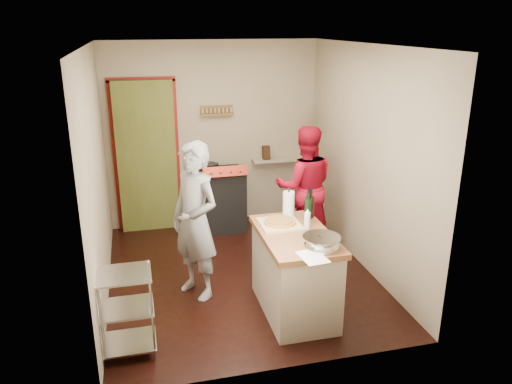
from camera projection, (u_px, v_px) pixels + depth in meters
floor at (240, 274)px, 5.90m from camera, size 3.50×3.50×0.00m
back_wall at (168, 148)px, 7.02m from camera, size 3.00×0.44×2.60m
left_wall at (97, 178)px, 5.14m from camera, size 0.04×3.50×2.60m
right_wall at (365, 159)px, 5.82m from camera, size 0.04×3.50×2.60m
ceiling at (238, 44)px, 5.05m from camera, size 3.00×3.50×0.02m
stove at (222, 198)px, 7.07m from camera, size 0.60×0.63×1.00m
wire_shelving at (126, 309)px, 4.36m from camera, size 0.48×0.40×0.80m
island at (295, 270)px, 5.01m from camera, size 0.68×1.27×1.17m
person_stripe at (195, 221)px, 5.20m from camera, size 0.69×0.74×1.69m
person_red at (305, 187)px, 6.45m from camera, size 0.88×0.74×1.60m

